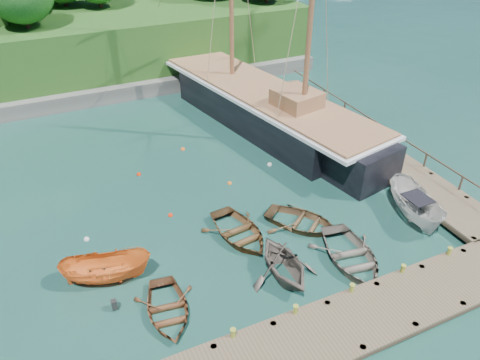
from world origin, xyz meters
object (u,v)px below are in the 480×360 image
object	(u,v)px
rowboat_2	(239,237)
schooner	(264,110)
cabin_boat_white	(413,218)
rowboat_4	(302,226)
rowboat_0	(168,314)
rowboat_3	(350,262)
motorboat_orange	(109,280)
rowboat_1	(283,276)

from	to	relation	value
rowboat_2	schooner	distance (m)	14.08
cabin_boat_white	schooner	size ratio (longest dim) A/B	0.17
rowboat_2	rowboat_4	distance (m)	3.69
rowboat_0	rowboat_2	world-z (taller)	rowboat_2
rowboat_4	rowboat_3	bearing A→B (deg)	-115.48
rowboat_4	rowboat_0	bearing A→B (deg)	160.49
rowboat_0	rowboat_3	distance (m)	9.63
rowboat_0	motorboat_orange	bearing A→B (deg)	129.59
rowboat_1	cabin_boat_white	xyz separation A→B (m)	(9.21, 0.95, 0.00)
cabin_boat_white	rowboat_3	bearing A→B (deg)	-149.61
rowboat_3	motorboat_orange	bearing A→B (deg)	171.44
rowboat_0	rowboat_4	xyz separation A→B (m)	(8.85, 2.90, 0.00)
motorboat_orange	cabin_boat_white	xyz separation A→B (m)	(17.16, -2.41, 0.00)
rowboat_2	rowboat_3	bearing A→B (deg)	-50.67
rowboat_4	motorboat_orange	size ratio (longest dim) A/B	0.98
rowboat_4	cabin_boat_white	world-z (taller)	cabin_boat_white
rowboat_1	schooner	world-z (taller)	schooner
cabin_boat_white	schooner	distance (m)	14.71
rowboat_3	schooner	bearing A→B (deg)	88.64
rowboat_2	motorboat_orange	world-z (taller)	motorboat_orange
rowboat_3	rowboat_4	distance (m)	3.63
rowboat_3	rowboat_1	bearing A→B (deg)	-178.40
rowboat_2	schooner	size ratio (longest dim) A/B	0.15
rowboat_2	motorboat_orange	xyz separation A→B (m)	(-7.23, -0.29, 0.00)
rowboat_0	rowboat_2	xyz separation A→B (m)	(5.21, 3.56, 0.00)
rowboat_1	schooner	distance (m)	16.95
rowboat_3	motorboat_orange	distance (m)	12.27
rowboat_0	schooner	xyz separation A→B (m)	(12.84, 15.33, 1.23)
rowboat_0	schooner	world-z (taller)	schooner
rowboat_3	schooner	distance (m)	16.35
rowboat_4	schooner	size ratio (longest dim) A/B	0.15
rowboat_0	rowboat_1	bearing A→B (deg)	6.88
rowboat_0	rowboat_4	size ratio (longest dim) A/B	0.91
rowboat_1	rowboat_4	distance (m)	4.18
cabin_boat_white	rowboat_2	bearing A→B (deg)	179.98
rowboat_0	rowboat_3	world-z (taller)	rowboat_3
rowboat_4	cabin_boat_white	size ratio (longest dim) A/B	0.86
motorboat_orange	schooner	xyz separation A→B (m)	(14.86, 12.06, 1.23)
rowboat_4	cabin_boat_white	bearing A→B (deg)	-55.67
rowboat_3	rowboat_4	world-z (taller)	rowboat_3
schooner	rowboat_0	bearing A→B (deg)	-141.37
rowboat_3	motorboat_orange	size ratio (longest dim) A/B	1.10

